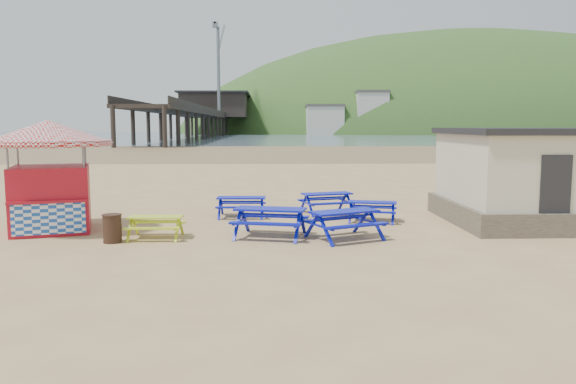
{
  "coord_description": "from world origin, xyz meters",
  "views": [
    {
      "loc": [
        0.73,
        -17.3,
        3.24
      ],
      "look_at": [
        1.38,
        1.5,
        1.0
      ],
      "focal_mm": 35.0,
      "sensor_mm": 36.0,
      "label": 1
    }
  ],
  "objects_px": {
    "picnic_table_blue_b": "(372,211)",
    "amenity_block": "(562,176)",
    "ice_cream_kiosk": "(50,162)",
    "picnic_table_blue_a": "(241,207)",
    "picnic_table_yellow": "(156,227)",
    "litter_bin": "(112,228)"
  },
  "relations": [
    {
      "from": "picnic_table_blue_a",
      "to": "amenity_block",
      "type": "distance_m",
      "value": 10.91
    },
    {
      "from": "picnic_table_blue_a",
      "to": "picnic_table_yellow",
      "type": "xyz_separation_m",
      "value": [
        -2.28,
        -3.73,
        -0.03
      ]
    },
    {
      "from": "picnic_table_blue_a",
      "to": "litter_bin",
      "type": "relative_size",
      "value": 2.18
    },
    {
      "from": "picnic_table_yellow",
      "to": "amenity_block",
      "type": "bearing_deg",
      "value": 11.32
    },
    {
      "from": "picnic_table_blue_a",
      "to": "litter_bin",
      "type": "distance_m",
      "value": 5.44
    },
    {
      "from": "amenity_block",
      "to": "picnic_table_yellow",
      "type": "bearing_deg",
      "value": -170.1
    },
    {
      "from": "litter_bin",
      "to": "amenity_block",
      "type": "xyz_separation_m",
      "value": [
        14.12,
        2.81,
        1.16
      ]
    },
    {
      "from": "ice_cream_kiosk",
      "to": "amenity_block",
      "type": "distance_m",
      "value": 16.48
    },
    {
      "from": "picnic_table_yellow",
      "to": "litter_bin",
      "type": "relative_size",
      "value": 1.98
    },
    {
      "from": "picnic_table_blue_b",
      "to": "amenity_block",
      "type": "xyz_separation_m",
      "value": [
        6.27,
        -0.37,
        1.23
      ]
    },
    {
      "from": "picnic_table_blue_b",
      "to": "ice_cream_kiosk",
      "type": "distance_m",
      "value": 10.42
    },
    {
      "from": "picnic_table_blue_b",
      "to": "picnic_table_yellow",
      "type": "distance_m",
      "value": 7.25
    },
    {
      "from": "picnic_table_blue_a",
      "to": "picnic_table_yellow",
      "type": "height_order",
      "value": "picnic_table_blue_a"
    },
    {
      "from": "litter_bin",
      "to": "amenity_block",
      "type": "distance_m",
      "value": 14.44
    },
    {
      "from": "picnic_table_blue_a",
      "to": "picnic_table_yellow",
      "type": "relative_size",
      "value": 1.1
    },
    {
      "from": "picnic_table_blue_b",
      "to": "ice_cream_kiosk",
      "type": "bearing_deg",
      "value": -158.19
    },
    {
      "from": "litter_bin",
      "to": "picnic_table_yellow",
      "type": "bearing_deg",
      "value": 26.34
    },
    {
      "from": "picnic_table_blue_b",
      "to": "picnic_table_blue_a",
      "type": "bearing_deg",
      "value": -179.57
    },
    {
      "from": "picnic_table_blue_a",
      "to": "ice_cream_kiosk",
      "type": "height_order",
      "value": "ice_cream_kiosk"
    },
    {
      "from": "litter_bin",
      "to": "ice_cream_kiosk",
      "type": "bearing_deg",
      "value": 142.19
    },
    {
      "from": "picnic_table_yellow",
      "to": "litter_bin",
      "type": "xyz_separation_m",
      "value": [
        -1.09,
        -0.54,
        0.08
      ]
    },
    {
      "from": "picnic_table_blue_a",
      "to": "ice_cream_kiosk",
      "type": "relative_size",
      "value": 0.37
    }
  ]
}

